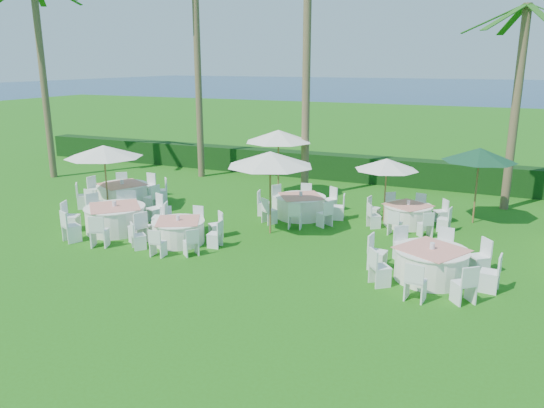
{
  "coord_description": "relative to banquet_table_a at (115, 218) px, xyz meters",
  "views": [
    {
      "loc": [
        7.65,
        -12.35,
        5.53
      ],
      "look_at": [
        1.37,
        2.03,
        1.3
      ],
      "focal_mm": 35.0,
      "sensor_mm": 36.0,
      "label": 1
    }
  ],
  "objects": [
    {
      "name": "ground",
      "position": [
        3.95,
        -1.11,
        -0.46
      ],
      "size": [
        120.0,
        120.0,
        0.0
      ],
      "primitive_type": "plane",
      "color": "#216310",
      "rests_on": "ground"
    },
    {
      "name": "hedge",
      "position": [
        3.95,
        10.89,
        0.14
      ],
      "size": [
        34.0,
        1.0,
        1.2
      ],
      "primitive_type": "cube",
      "color": "black",
      "rests_on": "ground"
    },
    {
      "name": "ocean",
      "position": [
        3.95,
        100.89,
        -0.46
      ],
      "size": [
        260.0,
        260.0,
        0.0
      ],
      "primitive_type": "plane",
      "color": "navy",
      "rests_on": "ground"
    },
    {
      "name": "banquet_table_a",
      "position": [
        0.0,
        0.0,
        0.0
      ],
      "size": [
        3.41,
        3.41,
        1.05
      ],
      "color": "white",
      "rests_on": "ground"
    },
    {
      "name": "banquet_table_b",
      "position": [
        2.58,
        -0.14,
        -0.08
      ],
      "size": [
        2.9,
        2.9,
        0.89
      ],
      "color": "white",
      "rests_on": "ground"
    },
    {
      "name": "banquet_table_c",
      "position": [
        10.23,
        0.03,
        -0.02
      ],
      "size": [
        3.37,
        3.37,
        1.01
      ],
      "color": "white",
      "rests_on": "ground"
    },
    {
      "name": "banquet_table_d",
      "position": [
        -1.94,
        2.79,
        -0.01
      ],
      "size": [
        3.47,
        3.47,
        1.03
      ],
      "color": "white",
      "rests_on": "ground"
    },
    {
      "name": "banquet_table_e",
      "position": [
        5.09,
        4.06,
        -0.04
      ],
      "size": [
        3.19,
        3.19,
        0.96
      ],
      "color": "white",
      "rests_on": "ground"
    },
    {
      "name": "banquet_table_f",
      "position": [
        8.85,
        4.62,
        -0.07
      ],
      "size": [
        2.92,
        2.92,
        0.89
      ],
      "color": "white",
      "rests_on": "ground"
    },
    {
      "name": "umbrella_a",
      "position": [
        -1.83,
        1.77,
        1.86
      ],
      "size": [
        2.84,
        2.84,
        2.55
      ],
      "color": "brown",
      "rests_on": "ground"
    },
    {
      "name": "umbrella_b",
      "position": [
        4.82,
        1.91,
        2.04
      ],
      "size": [
        2.84,
        2.84,
        2.75
      ],
      "color": "brown",
      "rests_on": "ground"
    },
    {
      "name": "umbrella_c",
      "position": [
        3.19,
        6.46,
        2.12
      ],
      "size": [
        2.77,
        2.77,
        2.83
      ],
      "color": "brown",
      "rests_on": "ground"
    },
    {
      "name": "umbrella_d",
      "position": [
        8.0,
        4.76,
        1.61
      ],
      "size": [
        2.23,
        2.23,
        2.27
      ],
      "color": "brown",
      "rests_on": "ground"
    },
    {
      "name": "umbrella_green",
      "position": [
        10.94,
        5.86,
        1.98
      ],
      "size": [
        2.52,
        2.52,
        2.68
      ],
      "color": "brown",
      "rests_on": "ground"
    },
    {
      "name": "palm_b",
      "position": [
        -1.95,
        8.8,
        5.12
      ],
      "size": [
        4.41,
        4.05,
        10.22
      ],
      "color": "brown",
      "rests_on": "ground"
    },
    {
      "name": "palm_c",
      "position": [
        4.19,
        6.91,
        5.93
      ],
      "size": [
        4.39,
        4.18,
        11.81
      ],
      "color": "brown",
      "rests_on": "ground"
    },
    {
      "name": "palm_d",
      "position": [
        11.93,
        8.32,
        3.74
      ],
      "size": [
        4.4,
        4.15,
        7.53
      ],
      "color": "brown",
      "rests_on": "ground"
    },
    {
      "name": "palm_f",
      "position": [
        -8.58,
        5.74,
        4.57
      ],
      "size": [
        4.4,
        4.14,
        9.14
      ],
      "color": "brown",
      "rests_on": "ground"
    }
  ]
}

